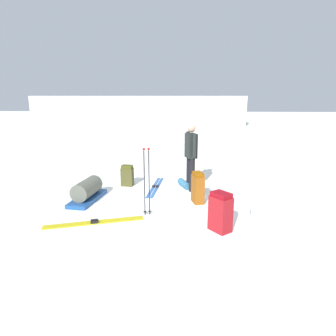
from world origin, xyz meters
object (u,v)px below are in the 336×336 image
at_px(backpack_small_spare, 220,212).
at_px(ski_poles_planted_near, 147,178).
at_px(backpack_large_dark, 127,176).
at_px(sleeping_mat_rolled, 184,184).
at_px(skier_standing, 191,153).
at_px(gear_sled, 87,191).
at_px(ski_pair_near, 155,187).
at_px(thermos_bottle, 249,210).
at_px(backpack_bright, 198,188).
at_px(ski_pair_far, 94,222).

relative_size(backpack_small_spare, ski_poles_planted_near, 0.52).
relative_size(backpack_large_dark, sleeping_mat_rolled, 1.02).
height_order(skier_standing, backpack_large_dark, skier_standing).
distance_m(gear_sled, sleeping_mat_rolled, 2.50).
bearing_deg(backpack_small_spare, ski_pair_near, 119.55).
relative_size(ski_poles_planted_near, gear_sled, 1.08).
bearing_deg(thermos_bottle, ski_pair_near, 138.77).
xyz_separation_m(skier_standing, thermos_bottle, (1.13, -1.63, -0.82)).
distance_m(backpack_bright, thermos_bottle, 1.25).
bearing_deg(ski_pair_far, thermos_bottle, 9.32).
relative_size(backpack_bright, gear_sled, 0.55).
height_order(backpack_bright, ski_poles_planted_near, ski_poles_planted_near).
xyz_separation_m(ski_pair_far, backpack_bright, (2.00, 1.23, 0.33)).
distance_m(ski_pair_near, backpack_large_dark, 0.81).
xyz_separation_m(skier_standing, sleeping_mat_rolled, (-0.16, 0.24, -0.86)).
height_order(ski_pair_near, backpack_small_spare, backpack_small_spare).
relative_size(backpack_bright, backpack_small_spare, 0.98).
distance_m(backpack_large_dark, backpack_small_spare, 3.37).
bearing_deg(backpack_bright, gear_sled, -179.78).
bearing_deg(backpack_small_spare, ski_poles_planted_near, 154.65).
bearing_deg(skier_standing, backpack_bright, -80.65).
distance_m(ski_pair_near, sleeping_mat_rolled, 0.77).
height_order(skier_standing, backpack_bright, skier_standing).
bearing_deg(backpack_small_spare, backpack_bright, 103.51).
height_order(backpack_bright, thermos_bottle, backpack_bright).
height_order(skier_standing, gear_sled, skier_standing).
xyz_separation_m(skier_standing, backpack_large_dark, (-1.67, 0.28, -0.68)).
relative_size(backpack_large_dark, ski_poles_planted_near, 0.41).
bearing_deg(ski_poles_planted_near, ski_pair_far, -153.56).
xyz_separation_m(skier_standing, backpack_bright, (0.15, -0.89, -0.61)).
height_order(ski_pair_far, backpack_large_dark, backpack_large_dark).
height_order(backpack_small_spare, thermos_bottle, backpack_small_spare).
xyz_separation_m(skier_standing, ski_poles_planted_near, (-0.90, -1.65, -0.20)).
bearing_deg(skier_standing, backpack_small_spare, -78.08).
bearing_deg(backpack_small_spare, gear_sled, 153.91).
bearing_deg(backpack_bright, backpack_large_dark, 147.18).
distance_m(ski_pair_far, backpack_small_spare, 2.37).
xyz_separation_m(gear_sled, sleeping_mat_rolled, (2.22, 1.14, -0.13)).
xyz_separation_m(backpack_large_dark, sleeping_mat_rolled, (1.52, -0.05, -0.18)).
xyz_separation_m(skier_standing, ski_pair_near, (-0.91, 0.17, -0.94)).
distance_m(skier_standing, gear_sled, 2.65).
bearing_deg(sleeping_mat_rolled, gear_sled, -152.90).
height_order(ski_pair_far, ski_poles_planted_near, ski_poles_planted_near).
height_order(ski_pair_far, sleeping_mat_rolled, sleeping_mat_rolled).
height_order(backpack_small_spare, sleeping_mat_rolled, backpack_small_spare).
distance_m(ski_pair_far, gear_sled, 1.35).
xyz_separation_m(backpack_bright, thermos_bottle, (0.99, -0.74, -0.21)).
height_order(skier_standing, ski_poles_planted_near, skier_standing).
bearing_deg(sleeping_mat_rolled, backpack_bright, -74.99).
height_order(ski_pair_near, sleeping_mat_rolled, sleeping_mat_rolled).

